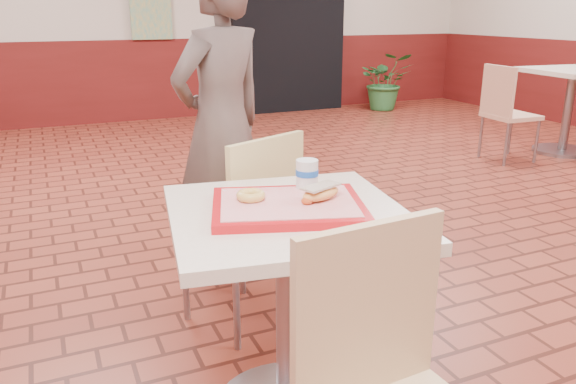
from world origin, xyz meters
name	(u,v)px	position (x,y,z in m)	size (l,w,h in m)	color
wainscot_band	(445,174)	(0.00, 0.00, 0.50)	(8.00, 10.00, 1.00)	#541210
corridor_doorway	(288,29)	(1.20, 4.88, 1.10)	(1.60, 0.22, 2.20)	black
main_table	(288,282)	(-1.30, -0.84, 0.51)	(0.72, 0.72, 0.76)	beige
chair_main_back	(250,223)	(-1.21, -0.23, 0.49)	(0.53, 0.53, 0.87)	#E5D689
customer	(222,125)	(-1.14, 0.37, 0.79)	(0.58, 0.38, 1.59)	brown
serving_tray	(288,206)	(-1.30, -0.84, 0.77)	(0.46, 0.36, 0.03)	#B80D13
ring_donut	(251,195)	(-1.40, -0.78, 0.80)	(0.09, 0.09, 0.03)	#DCB150
long_john_donut	(320,193)	(-1.20, -0.86, 0.81)	(0.16, 0.12, 0.05)	#E89343
paper_cup	(307,173)	(-1.18, -0.73, 0.83)	(0.08, 0.08, 0.09)	silver
second_table	(570,97)	(2.73, 1.55, 0.55)	(0.77, 0.77, 0.81)	beige
chair_second_left	(506,108)	(1.93, 1.56, 0.49)	(0.43, 0.43, 0.88)	#E3AB88
potted_plant	(386,81)	(2.49, 4.40, 0.40)	(0.71, 0.62, 0.79)	#29662F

